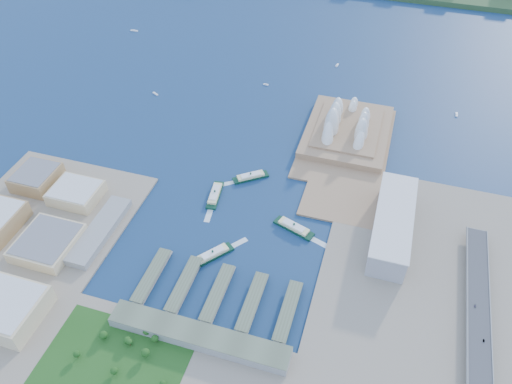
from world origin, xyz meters
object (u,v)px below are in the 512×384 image
(opera_house, at_px, (349,119))
(toaster_building, at_px, (392,225))
(ferry_d, at_px, (294,226))
(car_b, at_px, (484,341))
(ferry_a, at_px, (215,193))
(car_c, at_px, (475,306))
(ferry_c, at_px, (213,253))
(ferry_b, at_px, (251,176))

(opera_house, distance_m, toaster_building, 219.62)
(ferry_d, bearing_deg, car_b, -96.10)
(ferry_a, relative_size, ferry_d, 0.99)
(toaster_building, height_order, car_b, toaster_building)
(toaster_building, height_order, ferry_a, toaster_building)
(car_b, bearing_deg, car_c, -79.31)
(ferry_c, distance_m, car_c, 309.14)
(car_c, bearing_deg, opera_house, -56.89)
(opera_house, height_order, ferry_c, opera_house)
(toaster_building, xyz_separation_m, car_c, (101.00, -92.86, -5.04))
(ferry_b, relative_size, car_c, 12.64)
(toaster_building, bearing_deg, car_c, -42.60)
(ferry_d, bearing_deg, ferry_b, 65.90)
(toaster_building, bearing_deg, opera_house, 114.23)
(ferry_c, relative_size, car_b, 15.46)
(toaster_building, relative_size, ferry_c, 2.82)
(ferry_a, height_order, car_b, car_b)
(opera_house, relative_size, ferry_c, 3.28)
(ferry_d, bearing_deg, ferry_a, 95.81)
(opera_house, distance_m, car_b, 390.20)
(ferry_a, xyz_separation_m, ferry_d, (121.53, -28.90, 0.07))
(opera_house, height_order, ferry_b, opera_house)
(opera_house, bearing_deg, ferry_b, -128.76)
(opera_house, bearing_deg, car_b, -59.31)
(ferry_b, bearing_deg, car_b, 22.42)
(toaster_building, distance_m, ferry_d, 125.82)
(ferry_d, relative_size, car_b, 15.91)
(ferry_c, xyz_separation_m, ferry_d, (85.71, 74.41, 0.15))
(ferry_d, xyz_separation_m, car_b, (231.18, -109.25, 10.09))
(ferry_b, bearing_deg, ferry_d, 10.04)
(toaster_building, distance_m, ferry_b, 214.65)
(toaster_building, distance_m, ferry_a, 244.20)
(opera_house, height_order, ferry_d, opera_house)
(ferry_c, height_order, ferry_d, ferry_d)
(ferry_b, height_order, ferry_d, ferry_d)
(opera_house, xyz_separation_m, car_c, (191.00, -292.86, -16.54))
(car_c, bearing_deg, toaster_building, -42.60)
(opera_house, height_order, car_b, opera_house)
(ferry_c, relative_size, car_c, 13.10)
(ferry_b, distance_m, car_c, 341.55)
(car_b, bearing_deg, ferry_b, -30.91)
(car_b, bearing_deg, ferry_a, -21.39)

